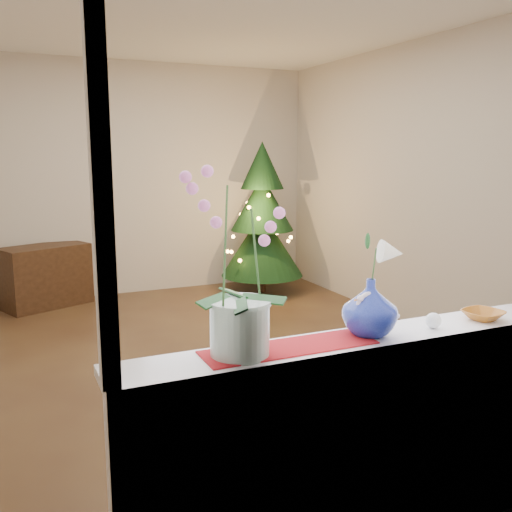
{
  "coord_description": "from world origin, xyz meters",
  "views": [
    {
      "loc": [
        -1.36,
        -4.24,
        1.67
      ],
      "look_at": [
        -0.09,
        -1.4,
        1.1
      ],
      "focal_mm": 40.0,
      "sensor_mm": 36.0,
      "label": 1
    }
  ],
  "objects_px": {
    "orchid_pot": "(239,263)",
    "blue_vase": "(370,303)",
    "xmas_tree": "(262,218)",
    "swan": "(377,314)",
    "paperweight": "(433,321)",
    "side_table": "(46,276)",
    "amber_dish": "(483,316)"
  },
  "relations": [
    {
      "from": "xmas_tree",
      "to": "swan",
      "type": "bearing_deg",
      "value": -108.68
    },
    {
      "from": "paperweight",
      "to": "amber_dish",
      "type": "distance_m",
      "value": 0.29
    },
    {
      "from": "orchid_pot",
      "to": "paperweight",
      "type": "relative_size",
      "value": 10.44
    },
    {
      "from": "swan",
      "to": "paperweight",
      "type": "distance_m",
      "value": 0.29
    },
    {
      "from": "paperweight",
      "to": "amber_dish",
      "type": "height_order",
      "value": "paperweight"
    },
    {
      "from": "orchid_pot",
      "to": "swan",
      "type": "xyz_separation_m",
      "value": [
        0.6,
        -0.01,
        -0.26
      ]
    },
    {
      "from": "swan",
      "to": "paperweight",
      "type": "relative_size",
      "value": 3.15
    },
    {
      "from": "swan",
      "to": "side_table",
      "type": "height_order",
      "value": "swan"
    },
    {
      "from": "paperweight",
      "to": "xmas_tree",
      "type": "height_order",
      "value": "xmas_tree"
    },
    {
      "from": "swan",
      "to": "side_table",
      "type": "bearing_deg",
      "value": 122.34
    },
    {
      "from": "paperweight",
      "to": "xmas_tree",
      "type": "distance_m",
      "value": 4.43
    },
    {
      "from": "swan",
      "to": "xmas_tree",
      "type": "distance_m",
      "value": 4.5
    },
    {
      "from": "orchid_pot",
      "to": "blue_vase",
      "type": "height_order",
      "value": "orchid_pot"
    },
    {
      "from": "paperweight",
      "to": "xmas_tree",
      "type": "relative_size",
      "value": 0.04
    },
    {
      "from": "orchid_pot",
      "to": "swan",
      "type": "distance_m",
      "value": 0.66
    },
    {
      "from": "orchid_pot",
      "to": "blue_vase",
      "type": "relative_size",
      "value": 2.57
    },
    {
      "from": "side_table",
      "to": "swan",
      "type": "bearing_deg",
      "value": -100.84
    },
    {
      "from": "swan",
      "to": "paperweight",
      "type": "bearing_deg",
      "value": 17.05
    },
    {
      "from": "blue_vase",
      "to": "amber_dish",
      "type": "distance_m",
      "value": 0.61
    },
    {
      "from": "amber_dish",
      "to": "side_table",
      "type": "distance_m",
      "value": 4.93
    },
    {
      "from": "xmas_tree",
      "to": "side_table",
      "type": "distance_m",
      "value": 2.52
    },
    {
      "from": "amber_dish",
      "to": "side_table",
      "type": "xyz_separation_m",
      "value": [
        -1.57,
        4.64,
        -0.6
      ]
    },
    {
      "from": "swan",
      "to": "amber_dish",
      "type": "xyz_separation_m",
      "value": [
        0.58,
        -0.01,
        -0.07
      ]
    },
    {
      "from": "paperweight",
      "to": "side_table",
      "type": "bearing_deg",
      "value": 105.37
    },
    {
      "from": "blue_vase",
      "to": "paperweight",
      "type": "height_order",
      "value": "blue_vase"
    },
    {
      "from": "orchid_pot",
      "to": "side_table",
      "type": "bearing_deg",
      "value": 94.79
    },
    {
      "from": "swan",
      "to": "xmas_tree",
      "type": "xyz_separation_m",
      "value": [
        1.44,
        4.26,
        -0.11
      ]
    },
    {
      "from": "orchid_pot",
      "to": "paperweight",
      "type": "height_order",
      "value": "orchid_pot"
    },
    {
      "from": "swan",
      "to": "blue_vase",
      "type": "height_order",
      "value": "blue_vase"
    },
    {
      "from": "orchid_pot",
      "to": "blue_vase",
      "type": "xyz_separation_m",
      "value": [
        0.58,
        0.0,
        -0.21
      ]
    },
    {
      "from": "amber_dish",
      "to": "side_table",
      "type": "height_order",
      "value": "amber_dish"
    },
    {
      "from": "amber_dish",
      "to": "xmas_tree",
      "type": "distance_m",
      "value": 4.35
    }
  ]
}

